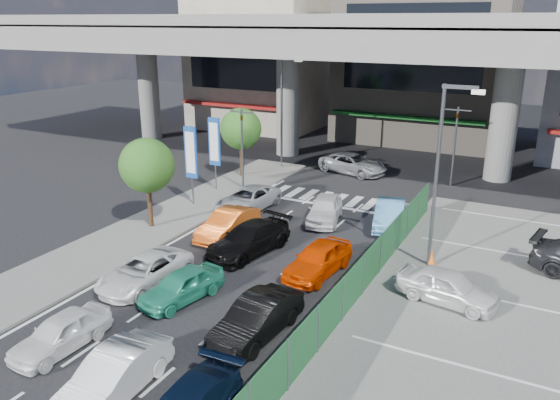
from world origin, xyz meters
The scene contains 29 objects.
ground centered at (0.00, 0.00, 0.00)m, with size 120.00×120.00×0.00m, color black.
parking_lot centered at (11.00, 2.00, 0.03)m, with size 12.00×28.00×0.06m, color #5D5D5A.
sidewalk_left centered at (-7.00, 4.00, 0.06)m, with size 4.00×30.00×0.12m, color #5D5D5A.
fence_run centered at (5.30, 1.00, 0.90)m, with size 0.16×22.00×1.80m, color #1D562C, non-canonical shape.
expressway centered at (0.00, 22.00, 8.76)m, with size 64.00×14.00×10.75m.
building_west centered at (-16.00, 31.97, 6.49)m, with size 12.00×10.90×13.00m.
building_center centered at (0.00, 32.97, 7.49)m, with size 14.00×10.90×15.00m.
traffic_light_left centered at (-6.20, 12.00, 3.94)m, with size 1.60×1.24×5.20m.
traffic_light_right centered at (5.50, 19.00, 3.94)m, with size 1.60×1.24×5.20m.
street_lamp_right centered at (7.17, 6.00, 4.77)m, with size 1.65×0.22×8.00m.
street_lamp_left centered at (-6.33, 18.00, 4.77)m, with size 1.65×0.22×8.00m.
signboard_near centered at (-7.20, 7.99, 3.06)m, with size 0.80×0.14×4.70m.
signboard_far centered at (-7.60, 10.99, 3.06)m, with size 0.80×0.14×4.70m.
tree_near centered at (-7.00, 4.00, 3.39)m, with size 2.80×2.80×4.80m.
tree_far centered at (-7.80, 14.50, 3.39)m, with size 2.80×2.80×4.80m.
van_white_back_left centered at (-2.37, -6.05, 0.61)m, with size 1.43×3.57×1.21m, color white.
hatch_white_back_mid centered at (0.89, -7.04, 0.68)m, with size 1.43×4.11×1.35m, color white.
sedan_white_mid_left centered at (-2.99, -1.17, 0.61)m, with size 2.04×4.41×1.23m, color white.
taxi_teal_mid centered at (-0.84, -1.51, 0.62)m, with size 1.47×3.65×1.24m, color #299876.
hatch_black_mid_right centered at (3.03, -2.41, 0.69)m, with size 1.46×4.19×1.38m, color black.
taxi_orange_left centered at (-2.73, 4.81, 0.69)m, with size 1.46×4.19×1.38m, color #DC5916.
sedan_black_mid centered at (-0.82, 3.59, 0.69)m, with size 1.93×4.76×1.38m, color black.
taxi_orange_right centered at (2.94, 3.05, 0.69)m, with size 1.63×4.05×1.38m, color #E73A00.
wagon_silver_front_left centered at (-3.97, 8.82, 0.64)m, with size 2.12×4.59×1.28m, color #BABCC3.
sedan_white_front_mid centered at (0.70, 9.10, 0.69)m, with size 1.63×4.05×1.38m, color silver.
kei_truck_front_right centered at (4.04, 9.96, 0.69)m, with size 1.46×4.19×1.38m, color #5196CA.
crossing_wagon_silver centered at (-1.31, 19.00, 0.68)m, with size 2.27×4.93×1.37m, color gray.
parked_sedan_white centered at (8.38, 2.94, 0.72)m, with size 1.56×3.88×1.32m, color silver.
traffic_cone centered at (7.11, 6.05, 0.42)m, with size 0.37×0.37×0.72m, color #FA5E0D.
Camera 1 is at (11.29, -16.67, 10.48)m, focal length 35.00 mm.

